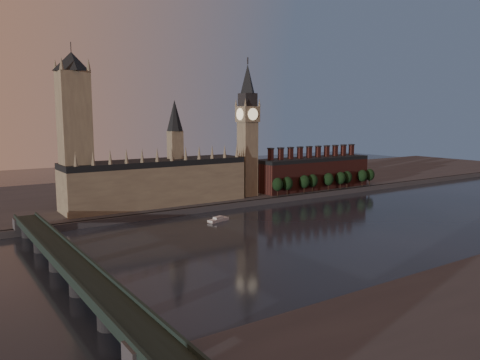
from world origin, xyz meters
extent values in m
plane|color=black|center=(0.00, 0.00, 0.00)|extent=(900.00, 900.00, 0.00)
cube|color=#404145|center=(0.00, 90.00, 2.00)|extent=(900.00, 4.00, 4.00)
cube|color=#404145|center=(0.00, 180.00, 2.00)|extent=(900.00, 180.00, 4.00)
cube|color=gray|center=(-65.00, 115.00, 18.00)|extent=(130.00, 30.00, 28.00)
cube|color=black|center=(-65.00, 115.00, 34.00)|extent=(130.00, 30.00, 4.00)
cube|color=gray|center=(-50.00, 115.00, 44.00)|extent=(9.00, 9.00, 24.00)
cone|color=black|center=(-50.00, 115.00, 67.00)|extent=(12.00, 12.00, 22.00)
cone|color=gray|center=(-124.00, 101.00, 41.00)|extent=(2.60, 2.60, 10.00)
cone|color=gray|center=(-113.27, 101.00, 41.00)|extent=(2.60, 2.60, 10.00)
cone|color=gray|center=(-102.55, 101.00, 41.00)|extent=(2.60, 2.60, 10.00)
cone|color=gray|center=(-91.82, 101.00, 41.00)|extent=(2.60, 2.60, 10.00)
cone|color=gray|center=(-81.09, 101.00, 41.00)|extent=(2.60, 2.60, 10.00)
cone|color=gray|center=(-70.36, 101.00, 41.00)|extent=(2.60, 2.60, 10.00)
cone|color=gray|center=(-59.64, 101.00, 41.00)|extent=(2.60, 2.60, 10.00)
cone|color=gray|center=(-48.91, 101.00, 41.00)|extent=(2.60, 2.60, 10.00)
cone|color=gray|center=(-38.18, 101.00, 41.00)|extent=(2.60, 2.60, 10.00)
cone|color=gray|center=(-27.45, 101.00, 41.00)|extent=(2.60, 2.60, 10.00)
cone|color=gray|center=(-16.73, 101.00, 41.00)|extent=(2.60, 2.60, 10.00)
cone|color=gray|center=(-6.00, 101.00, 41.00)|extent=(2.60, 2.60, 10.00)
cube|color=gray|center=(-120.00, 115.00, 49.00)|extent=(18.00, 18.00, 90.00)
cone|color=black|center=(-120.00, 115.00, 100.00)|extent=(24.00, 24.00, 12.00)
cylinder|color=#232326|center=(-120.00, 115.00, 106.00)|extent=(0.50, 0.50, 12.00)
cone|color=gray|center=(-128.00, 107.00, 98.00)|extent=(3.00, 3.00, 8.00)
cone|color=gray|center=(-112.00, 107.00, 98.00)|extent=(3.00, 3.00, 8.00)
cone|color=gray|center=(-128.00, 123.00, 98.00)|extent=(3.00, 3.00, 8.00)
cone|color=gray|center=(-112.00, 123.00, 98.00)|extent=(3.00, 3.00, 8.00)
cube|color=gray|center=(10.00, 110.00, 33.00)|extent=(12.00, 12.00, 58.00)
cube|color=gray|center=(10.00, 110.00, 68.00)|extent=(14.00, 14.00, 12.00)
cube|color=#232326|center=(10.00, 110.00, 79.00)|extent=(11.00, 11.00, 10.00)
cone|color=black|center=(10.00, 110.00, 95.00)|extent=(13.00, 13.00, 22.00)
cylinder|color=#232326|center=(10.00, 110.00, 108.50)|extent=(1.00, 1.00, 5.00)
cylinder|color=beige|center=(10.00, 102.80, 68.00)|extent=(9.00, 0.50, 9.00)
cylinder|color=beige|center=(10.00, 117.20, 68.00)|extent=(9.00, 0.50, 9.00)
cylinder|color=beige|center=(2.80, 110.00, 68.00)|extent=(0.50, 9.00, 9.00)
cylinder|color=beige|center=(17.20, 110.00, 68.00)|extent=(0.50, 9.00, 9.00)
cone|color=gray|center=(3.50, 103.50, 77.00)|extent=(2.00, 2.00, 6.00)
cone|color=gray|center=(16.50, 103.50, 77.00)|extent=(2.00, 2.00, 6.00)
cone|color=gray|center=(3.50, 116.50, 77.00)|extent=(2.00, 2.00, 6.00)
cone|color=gray|center=(16.50, 116.50, 77.00)|extent=(2.00, 2.00, 6.00)
cube|color=#542420|center=(80.00, 110.00, 16.00)|extent=(110.00, 25.00, 24.00)
cube|color=black|center=(80.00, 110.00, 29.50)|extent=(110.00, 25.00, 3.00)
cube|color=#542420|center=(33.00, 110.00, 35.50)|extent=(3.50, 3.50, 9.00)
cube|color=#232326|center=(33.00, 110.00, 40.50)|extent=(4.20, 4.20, 1.00)
cube|color=#542420|center=(43.44, 110.00, 35.50)|extent=(3.50, 3.50, 9.00)
cube|color=#232326|center=(43.44, 110.00, 40.50)|extent=(4.20, 4.20, 1.00)
cube|color=#542420|center=(53.89, 110.00, 35.50)|extent=(3.50, 3.50, 9.00)
cube|color=#232326|center=(53.89, 110.00, 40.50)|extent=(4.20, 4.20, 1.00)
cube|color=#542420|center=(64.33, 110.00, 35.50)|extent=(3.50, 3.50, 9.00)
cube|color=#232326|center=(64.33, 110.00, 40.50)|extent=(4.20, 4.20, 1.00)
cube|color=#542420|center=(74.78, 110.00, 35.50)|extent=(3.50, 3.50, 9.00)
cube|color=#232326|center=(74.78, 110.00, 40.50)|extent=(4.20, 4.20, 1.00)
cube|color=#542420|center=(85.22, 110.00, 35.50)|extent=(3.50, 3.50, 9.00)
cube|color=#232326|center=(85.22, 110.00, 40.50)|extent=(4.20, 4.20, 1.00)
cube|color=#542420|center=(95.67, 110.00, 35.50)|extent=(3.50, 3.50, 9.00)
cube|color=#232326|center=(95.67, 110.00, 40.50)|extent=(4.20, 4.20, 1.00)
cube|color=#542420|center=(106.11, 110.00, 35.50)|extent=(3.50, 3.50, 9.00)
cube|color=#232326|center=(106.11, 110.00, 40.50)|extent=(4.20, 4.20, 1.00)
cube|color=#542420|center=(116.56, 110.00, 35.50)|extent=(3.50, 3.50, 9.00)
cube|color=#232326|center=(116.56, 110.00, 40.50)|extent=(4.20, 4.20, 1.00)
cube|color=#542420|center=(127.00, 110.00, 35.50)|extent=(3.50, 3.50, 9.00)
cube|color=#232326|center=(127.00, 110.00, 40.50)|extent=(4.20, 4.20, 1.00)
cylinder|color=black|center=(27.64, 93.87, 7.00)|extent=(0.80, 0.80, 6.00)
ellipsoid|color=black|center=(27.64, 93.87, 13.50)|extent=(8.60, 8.60, 10.75)
cylinder|color=black|center=(37.49, 93.77, 7.00)|extent=(0.80, 0.80, 6.00)
ellipsoid|color=black|center=(37.49, 93.77, 13.50)|extent=(8.60, 8.60, 10.75)
cylinder|color=black|center=(55.72, 94.16, 7.00)|extent=(0.80, 0.80, 6.00)
ellipsoid|color=black|center=(55.72, 94.16, 13.50)|extent=(8.60, 8.60, 10.75)
cylinder|color=black|center=(65.38, 94.83, 7.00)|extent=(0.80, 0.80, 6.00)
ellipsoid|color=black|center=(65.38, 94.83, 13.50)|extent=(8.60, 8.60, 10.75)
cylinder|color=black|center=(82.59, 93.73, 7.00)|extent=(0.80, 0.80, 6.00)
ellipsoid|color=black|center=(82.59, 93.73, 13.50)|extent=(8.60, 8.60, 10.75)
cylinder|color=black|center=(96.79, 93.53, 7.00)|extent=(0.80, 0.80, 6.00)
ellipsoid|color=black|center=(96.79, 93.53, 13.50)|extent=(8.60, 8.60, 10.75)
cylinder|color=black|center=(106.21, 94.78, 7.00)|extent=(0.80, 0.80, 6.00)
ellipsoid|color=black|center=(106.21, 94.78, 13.50)|extent=(8.60, 8.60, 10.75)
cylinder|color=black|center=(124.59, 93.79, 7.00)|extent=(0.80, 0.80, 6.00)
ellipsoid|color=black|center=(124.59, 93.79, 13.50)|extent=(8.60, 8.60, 10.75)
cylinder|color=black|center=(135.27, 94.51, 7.00)|extent=(0.80, 0.80, 6.00)
ellipsoid|color=black|center=(135.27, 94.51, 13.50)|extent=(8.60, 8.60, 10.75)
cube|color=black|center=(-155.00, -5.00, 9.00)|extent=(12.00, 200.00, 2.50)
cube|color=black|center=(-160.50, -5.00, 10.90)|extent=(1.00, 200.00, 1.30)
cube|color=black|center=(-149.50, -5.00, 10.90)|extent=(1.00, 200.00, 1.30)
cube|color=#404145|center=(-155.00, 90.00, 7.00)|extent=(14.00, 8.00, 6.00)
cube|color=#404145|center=(-155.00, -85.00, 7.00)|extent=(14.00, 8.00, 6.00)
cylinder|color=#232326|center=(-155.00, -51.00, 3.88)|extent=(8.00, 8.00, 7.75)
cylinder|color=#232326|center=(-155.00, -17.00, 3.88)|extent=(8.00, 8.00, 7.75)
cylinder|color=#232326|center=(-155.00, 17.00, 3.88)|extent=(8.00, 8.00, 7.75)
cylinder|color=#232326|center=(-155.00, 51.00, 3.88)|extent=(8.00, 8.00, 7.75)
cylinder|color=#232326|center=(-155.00, 85.00, 3.88)|extent=(8.00, 8.00, 7.75)
cube|color=silver|center=(-47.82, 59.42, 0.90)|extent=(16.33, 8.73, 1.79)
cube|color=silver|center=(-47.82, 59.42, 2.47)|extent=(7.41, 5.13, 1.35)
camera|label=1|loc=(-199.17, -190.15, 66.31)|focal=35.00mm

